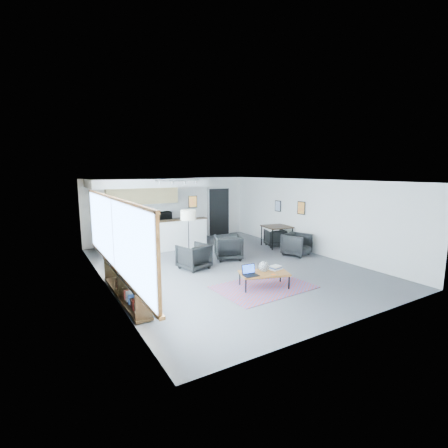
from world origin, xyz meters
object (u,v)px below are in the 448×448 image
laptop (250,272)px  dining_table (277,228)px  book_stack (275,268)px  armchair_left (194,255)px  floor_lamp (188,217)px  dining_chair_far (275,238)px  dining_chair_near (297,245)px  microwave (164,215)px  coffee_table (264,274)px  ceramic_pot (264,267)px  armchair_right (228,246)px

laptop → dining_table: bearing=47.3°
book_stack → armchair_left: 2.58m
laptop → armchair_left: (-0.39, 2.31, -0.05)m
laptop → floor_lamp: 3.18m
book_stack → dining_chair_far: (2.74, 3.31, -0.13)m
dining_chair_near → microwave: (-3.20, 4.32, 0.77)m
floor_lamp → dining_chair_near: (3.58, -1.10, -1.11)m
coffee_table → book_stack: 0.41m
coffee_table → armchair_left: (-0.82, 2.33, 0.05)m
dining_chair_near → microwave: 5.43m
coffee_table → dining_chair_far: dining_chair_far is taller
ceramic_pot → microwave: bearing=92.9°
laptop → armchair_right: bearing=73.5°
laptop → microwave: bearing=93.6°
floor_lamp → dining_chair_far: (3.80, 0.34, -1.16)m
coffee_table → ceramic_pot: size_ratio=4.95×
floor_lamp → book_stack: bearing=-70.4°
coffee_table → dining_chair_far: 4.60m
floor_lamp → dining_chair_far: bearing=5.1°
ceramic_pot → dining_chair_near: size_ratio=0.38×
book_stack → dining_table: dining_table is taller
dining_table → dining_chair_near: (-0.23, -1.35, -0.38)m
laptop → dining_chair_near: 3.86m
armchair_left → floor_lamp: 1.27m
floor_lamp → dining_chair_far: 3.99m
armchair_right → dining_chair_near: (2.29, -0.79, -0.08)m
armchair_right → floor_lamp: 1.68m
armchair_right → dining_table: (2.51, 0.56, 0.30)m
armchair_left → coffee_table: bearing=94.7°
armchair_right → microwave: size_ratio=1.49×
dining_chair_near → armchair_left: bearing=153.9°
coffee_table → ceramic_pot: bearing=79.4°
dining_chair_near → microwave: size_ratio=1.22×
book_stack → armchair_left: bearing=118.2°
armchair_right → dining_chair_far: size_ratio=1.41×
dining_table → floor_lamp: bearing=-176.2°
armchair_left → floor_lamp: (0.16, 0.70, 1.05)m
book_stack → floor_lamp: floor_lamp is taller
coffee_table → laptop: size_ratio=3.56×
book_stack → dining_chair_far: bearing=50.3°
laptop → dining_table: 4.85m
floor_lamp → dining_chair_near: floor_lamp is taller
microwave → armchair_left: bearing=-99.1°
book_stack → dining_table: 4.24m
coffee_table → dining_table: 4.56m
armchair_right → dining_chair_far: armchair_right is taller
book_stack → dining_table: (2.74, 3.22, 0.30)m
coffee_table → dining_chair_near: size_ratio=1.88×
ceramic_pot → laptop: bearing=-175.6°
laptop → armchair_right: 2.91m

